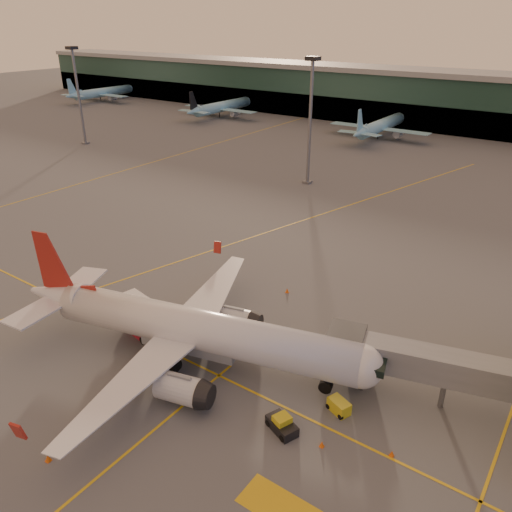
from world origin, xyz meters
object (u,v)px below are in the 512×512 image
Objects in this scene: catering_truck at (140,315)px; gpu_cart at (339,406)px; main_airplane at (190,329)px; pushback_tug at (282,425)px.

catering_truck reaches higher than gpu_cart.
gpu_cart is (23.99, 1.55, -1.81)m from catering_truck.
main_airplane is 13.62m from pushback_tug.
catering_truck is at bearing -167.44° from pushback_tug.
catering_truck is 21.33m from pushback_tug.
gpu_cart is 5.76m from pushback_tug.
gpu_cart is 0.72× the size of pushback_tug.
gpu_cart is at bearing -6.90° from main_airplane.
gpu_cart is at bearing 14.65° from catering_truck.
catering_truck is (-8.07, 0.54, -1.48)m from main_airplane.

